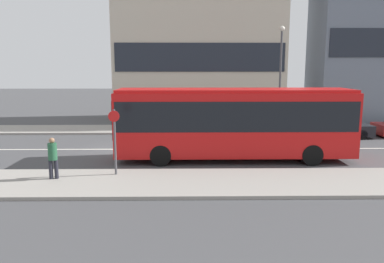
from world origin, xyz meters
The scene contains 10 objects.
ground_plane centered at (0.00, 0.00, 0.00)m, with size 120.00×120.00×0.00m, color #444447.
sidewalk_near centered at (0.00, -6.25, 0.07)m, with size 44.00×3.50×0.13m.
sidewalk_far centered at (0.00, 6.25, 0.07)m, with size 44.00×3.50×0.13m.
lane_centerline centered at (0.00, 0.00, 0.00)m, with size 41.80×0.16×0.01m.
apartment_block_left_tower centered at (4.18, 12.26, 9.42)m, with size 13.75×5.60×18.85m.
city_bus centered at (5.38, -2.40, 1.96)m, with size 11.13×2.55×3.41m.
parked_car_0 centered at (12.67, 3.37, 0.61)m, with size 4.17×1.76×1.28m.
pedestrian_near_stop centered at (-2.04, -5.87, 1.04)m, with size 0.34×0.34×1.62m.
bus_stop_sign centered at (0.26, -5.32, 1.68)m, with size 0.44×0.12×2.65m.
street_lamp centered at (9.35, 4.97, 4.36)m, with size 0.36×0.36×6.94m.
Camera 1 is at (3.12, -19.99, 4.40)m, focal length 35.00 mm.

